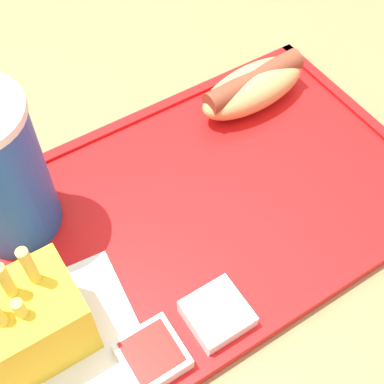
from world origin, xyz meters
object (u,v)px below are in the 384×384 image
(sauce_cup_mayo, at_px, (222,311))
(sauce_cup_ketchup, at_px, (152,355))
(hot_dog_far, at_px, (253,86))
(fries_carton, at_px, (29,323))

(sauce_cup_mayo, bearing_deg, sauce_cup_ketchup, -179.06)
(sauce_cup_ketchup, bearing_deg, hot_dog_far, 38.86)
(sauce_cup_mayo, relative_size, sauce_cup_ketchup, 1.00)
(sauce_cup_mayo, height_order, sauce_cup_ketchup, same)
(fries_carton, distance_m, sauce_cup_mayo, 0.16)
(fries_carton, bearing_deg, sauce_cup_ketchup, -41.92)
(hot_dog_far, xyz_separation_m, sauce_cup_mayo, (-0.18, -0.20, -0.01))
(sauce_cup_ketchup, bearing_deg, sauce_cup_mayo, 0.94)
(hot_dog_far, relative_size, fries_carton, 1.08)
(fries_carton, relative_size, sauce_cup_mayo, 2.61)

